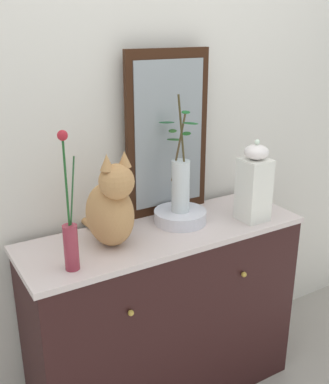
{
  "coord_description": "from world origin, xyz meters",
  "views": [
    {
      "loc": [
        -0.94,
        -1.56,
        1.73
      ],
      "look_at": [
        0.0,
        0.0,
        1.06
      ],
      "focal_mm": 42.93,
      "sensor_mm": 36.0,
      "label": 1
    }
  ],
  "objects_px": {
    "mirror_leaning": "(168,134)",
    "sideboard": "(165,316)",
    "bowl_porcelain": "(180,216)",
    "vase_slim_green": "(70,236)",
    "vase_glass_clear": "(180,182)",
    "cat_sitting": "(111,207)",
    "jar_lidded_porcelain": "(254,184)"
  },
  "relations": [
    {
      "from": "mirror_leaning",
      "to": "sideboard",
      "type": "bearing_deg",
      "value": -124.66
    },
    {
      "from": "bowl_porcelain",
      "to": "sideboard",
      "type": "bearing_deg",
      "value": -158.23
    },
    {
      "from": "mirror_leaning",
      "to": "bowl_porcelain",
      "type": "relative_size",
      "value": 3.17
    },
    {
      "from": "vase_slim_green",
      "to": "vase_glass_clear",
      "type": "bearing_deg",
      "value": 15.25
    },
    {
      "from": "mirror_leaning",
      "to": "vase_glass_clear",
      "type": "relative_size",
      "value": 1.44
    },
    {
      "from": "cat_sitting",
      "to": "vase_slim_green",
      "type": "relative_size",
      "value": 0.79
    },
    {
      "from": "mirror_leaning",
      "to": "cat_sitting",
      "type": "xyz_separation_m",
      "value": [
        -0.38,
        -0.19,
        -0.21
      ]
    },
    {
      "from": "bowl_porcelain",
      "to": "jar_lidded_porcelain",
      "type": "relative_size",
      "value": 0.63
    },
    {
      "from": "sideboard",
      "to": "jar_lidded_porcelain",
      "type": "relative_size",
      "value": 3.37
    },
    {
      "from": "sideboard",
      "to": "vase_slim_green",
      "type": "height_order",
      "value": "vase_slim_green"
    },
    {
      "from": "mirror_leaning",
      "to": "jar_lidded_porcelain",
      "type": "height_order",
      "value": "mirror_leaning"
    },
    {
      "from": "mirror_leaning",
      "to": "cat_sitting",
      "type": "relative_size",
      "value": 1.84
    },
    {
      "from": "bowl_porcelain",
      "to": "mirror_leaning",
      "type": "bearing_deg",
      "value": 81.78
    },
    {
      "from": "cat_sitting",
      "to": "vase_slim_green",
      "type": "xyz_separation_m",
      "value": [
        -0.21,
        -0.11,
        -0.03
      ]
    },
    {
      "from": "sideboard",
      "to": "mirror_leaning",
      "type": "relative_size",
      "value": 1.69
    },
    {
      "from": "cat_sitting",
      "to": "bowl_porcelain",
      "type": "relative_size",
      "value": 1.72
    },
    {
      "from": "bowl_porcelain",
      "to": "vase_glass_clear",
      "type": "bearing_deg",
      "value": 102.4
    },
    {
      "from": "sideboard",
      "to": "vase_slim_green",
      "type": "xyz_separation_m",
      "value": [
        -0.46,
        -0.11,
        0.57
      ]
    },
    {
      "from": "vase_glass_clear",
      "to": "mirror_leaning",
      "type": "bearing_deg",
      "value": 81.67
    },
    {
      "from": "mirror_leaning",
      "to": "cat_sitting",
      "type": "distance_m",
      "value": 0.48
    },
    {
      "from": "bowl_porcelain",
      "to": "vase_glass_clear",
      "type": "xyz_separation_m",
      "value": [
        -0.0,
        0.0,
        0.17
      ]
    },
    {
      "from": "cat_sitting",
      "to": "bowl_porcelain",
      "type": "distance_m",
      "value": 0.39
    },
    {
      "from": "sideboard",
      "to": "jar_lidded_porcelain",
      "type": "distance_m",
      "value": 0.74
    },
    {
      "from": "mirror_leaning",
      "to": "vase_glass_clear",
      "type": "xyz_separation_m",
      "value": [
        -0.02,
        -0.14,
        -0.18
      ]
    },
    {
      "from": "jar_lidded_porcelain",
      "to": "vase_slim_green",
      "type": "bearing_deg",
      "value": -179.15
    },
    {
      "from": "cat_sitting",
      "to": "bowl_porcelain",
      "type": "height_order",
      "value": "cat_sitting"
    },
    {
      "from": "bowl_porcelain",
      "to": "vase_glass_clear",
      "type": "height_order",
      "value": "vase_glass_clear"
    },
    {
      "from": "sideboard",
      "to": "jar_lidded_porcelain",
      "type": "xyz_separation_m",
      "value": [
        0.41,
        -0.1,
        0.61
      ]
    },
    {
      "from": "sideboard",
      "to": "cat_sitting",
      "type": "bearing_deg",
      "value": -178.8
    },
    {
      "from": "cat_sitting",
      "to": "vase_slim_green",
      "type": "height_order",
      "value": "vase_slim_green"
    },
    {
      "from": "cat_sitting",
      "to": "vase_glass_clear",
      "type": "relative_size",
      "value": 0.78
    },
    {
      "from": "sideboard",
      "to": "bowl_porcelain",
      "type": "height_order",
      "value": "bowl_porcelain"
    }
  ]
}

